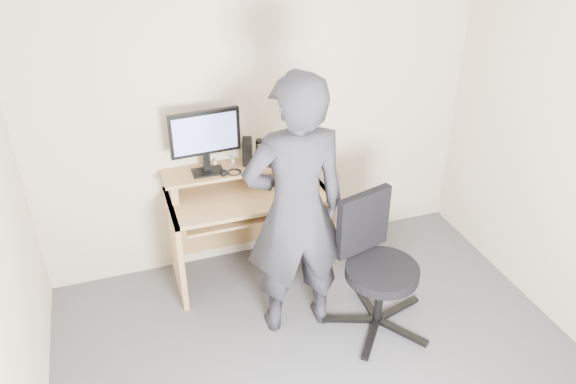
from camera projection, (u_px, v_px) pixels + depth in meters
back_wall at (260, 114)px, 4.29m from camera, size 3.50×0.02×2.50m
desk at (246, 211)px, 4.41m from camera, size 1.20×0.60×0.91m
monitor at (205, 137)px, 4.04m from camera, size 0.52×0.15×0.49m
external_drive at (247, 152)px, 4.27m from camera, size 0.11×0.15×0.20m
travel_mug at (261, 152)px, 4.31m from camera, size 0.09×0.09×0.16m
smartphone at (268, 163)px, 4.31m from camera, size 0.08×0.14×0.01m
charger at (224, 173)px, 4.15m from camera, size 0.05×0.05×0.03m
headphones at (224, 162)px, 4.32m from camera, size 0.16×0.16×0.06m
keyboard at (256, 208)px, 4.22m from camera, size 0.48×0.25×0.03m
mouse at (303, 189)px, 4.26m from camera, size 0.11×0.09×0.04m
office_chair at (375, 260)px, 3.88m from camera, size 0.78×0.75×0.97m
person at (295, 211)px, 3.65m from camera, size 0.72×0.49×1.91m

